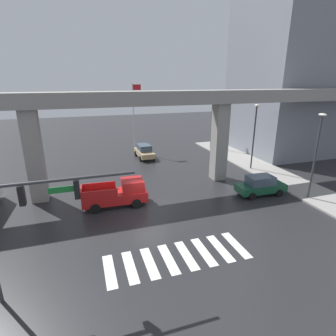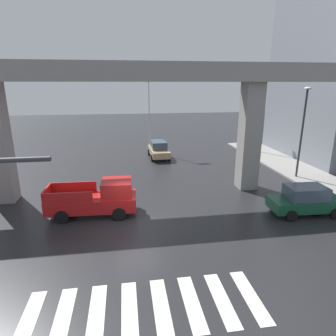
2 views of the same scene
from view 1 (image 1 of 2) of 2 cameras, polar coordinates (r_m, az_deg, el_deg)
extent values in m
plane|color=#232326|center=(21.30, -3.76, -8.86)|extent=(120.00, 120.00, 0.00)
cube|color=silver|center=(15.60, -12.30, -20.65)|extent=(0.55, 2.80, 0.01)
cube|color=silver|center=(15.69, -8.06, -20.11)|extent=(0.55, 2.80, 0.01)
cube|color=silver|center=(15.86, -3.91, -19.48)|extent=(0.55, 2.80, 0.01)
cube|color=silver|center=(16.09, 0.10, -18.78)|extent=(0.55, 2.80, 0.01)
cube|color=silver|center=(16.40, 3.94, -18.02)|extent=(0.55, 2.80, 0.01)
cube|color=silver|center=(16.78, 7.59, -17.22)|extent=(0.55, 2.80, 0.01)
cube|color=silver|center=(17.22, 11.04, -16.40)|extent=(0.55, 2.80, 0.01)
cube|color=silver|center=(17.71, 14.28, -15.57)|extent=(0.55, 2.80, 0.01)
cube|color=gray|center=(23.61, -7.14, 14.46)|extent=(51.85, 2.07, 1.20)
cube|color=gray|center=(24.16, -26.52, 2.16)|extent=(1.30, 1.30, 7.59)
cube|color=gray|center=(27.13, 10.87, 5.37)|extent=(1.30, 1.30, 7.59)
cube|color=gray|center=(42.97, 27.47, 28.71)|extent=(14.60, 12.19, 37.63)
cube|color=gray|center=(29.56, 23.57, -2.32)|extent=(4.00, 36.00, 0.15)
cube|color=red|center=(22.05, -11.24, -5.97)|extent=(5.16, 2.08, 0.80)
cube|color=red|center=(21.86, -7.59, -3.57)|extent=(1.76, 1.81, 0.90)
cube|color=#3F5160|center=(21.92, -6.38, -3.45)|extent=(0.16, 1.67, 0.77)
cube|color=red|center=(22.55, -14.46, -3.72)|extent=(2.65, 0.20, 0.60)
cube|color=red|center=(20.93, -14.27, -5.46)|extent=(2.65, 0.20, 0.60)
cube|color=red|center=(21.77, -17.93, -4.86)|extent=(0.16, 1.75, 0.60)
cylinder|color=black|center=(23.18, -7.48, -5.60)|extent=(0.77, 0.31, 0.76)
cylinder|color=black|center=(21.56, -6.73, -7.48)|extent=(0.77, 0.31, 0.76)
cylinder|color=black|center=(23.00, -15.33, -6.34)|extent=(0.77, 0.31, 0.76)
cylinder|color=black|center=(21.36, -15.21, -8.30)|extent=(0.77, 0.31, 0.76)
cube|color=#14472D|center=(25.11, 19.06, -3.94)|extent=(4.37, 1.94, 0.64)
cube|color=#384756|center=(24.81, 19.04, -2.47)|extent=(2.30, 1.59, 0.76)
cylinder|color=black|center=(26.62, 20.34, -3.56)|extent=(0.65, 0.27, 0.64)
cylinder|color=black|center=(25.36, 22.57, -4.92)|extent=(0.65, 0.27, 0.64)
cylinder|color=black|center=(25.20, 15.39, -4.28)|extent=(0.65, 0.27, 0.64)
cylinder|color=black|center=(23.87, 17.48, -5.77)|extent=(0.65, 0.27, 0.64)
cube|color=tan|center=(35.02, -5.03, 3.21)|extent=(1.89, 4.35, 0.64)
cube|color=#384756|center=(34.94, -5.10, 4.36)|extent=(1.57, 2.28, 0.76)
cylinder|color=black|center=(34.09, -3.03, 2.28)|extent=(0.26, 0.65, 0.64)
cylinder|color=black|center=(33.66, -5.84, 2.00)|extent=(0.26, 0.65, 0.64)
cylinder|color=black|center=(36.56, -4.25, 3.36)|extent=(0.26, 0.65, 0.64)
cylinder|color=black|center=(36.16, -6.88, 3.11)|extent=(0.26, 0.65, 0.64)
cylinder|color=#38383D|center=(12.42, -21.80, -2.39)|extent=(6.40, 0.14, 0.14)
cube|color=black|center=(12.83, -28.66, -5.22)|extent=(0.24, 0.32, 0.84)
sphere|color=red|center=(12.74, -28.84, -4.14)|extent=(0.17, 0.17, 0.17)
cube|color=black|center=(12.57, -18.80, -4.35)|extent=(0.24, 0.32, 0.84)
sphere|color=red|center=(12.48, -18.93, -3.24)|extent=(0.17, 0.17, 0.17)
cube|color=#19722D|center=(12.58, -21.72, -4.32)|extent=(1.10, 0.04, 0.28)
cylinder|color=#38383D|center=(24.93, 28.72, 1.57)|extent=(0.16, 0.16, 7.00)
ellipsoid|color=beige|center=(24.28, 30.03, 9.77)|extent=(0.44, 0.70, 0.24)
cylinder|color=#38383D|center=(30.99, 17.73, 5.87)|extent=(0.16, 0.16, 7.00)
ellipsoid|color=beige|center=(30.47, 18.40, 12.52)|extent=(0.44, 0.70, 0.24)
cylinder|color=#38383D|center=(39.45, 9.25, 9.00)|extent=(0.16, 0.16, 7.00)
ellipsoid|color=beige|center=(39.04, 9.52, 14.25)|extent=(0.44, 0.70, 0.24)
cylinder|color=silver|center=(36.90, -7.31, 10.24)|extent=(0.12, 0.12, 9.26)
cube|color=red|center=(36.67, -6.70, 16.69)|extent=(1.10, 0.04, 0.70)
camera|label=2|loc=(6.18, 25.53, -4.50)|focal=30.58mm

